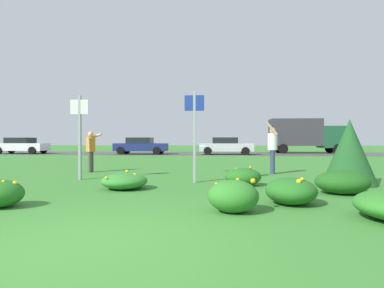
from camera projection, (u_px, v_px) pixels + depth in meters
ground_plane at (189, 164)px, 16.36m from camera, size 120.00×120.00×0.00m
highway_strip at (202, 154)px, 29.12m from camera, size 120.00×7.68×0.01m
highway_center_stripe at (202, 154)px, 29.12m from camera, size 120.00×0.16×0.00m
daylily_clump_front_center at (124, 181)px, 7.90m from camera, size 1.14×1.11×0.43m
daylily_clump_front_right at (243, 177)px, 8.50m from camera, size 0.96×0.78×0.53m
daylily_clump_mid_right at (291, 191)px, 6.02m from camera, size 0.95×1.02×0.53m
daylily_clump_mid_center at (342, 182)px, 7.19m from camera, size 1.19×1.00×0.53m
daylily_clump_mid_left at (233, 196)px, 5.34m from camera, size 0.85×0.75×0.57m
sign_post_near_path at (80, 129)px, 9.78m from camera, size 0.56×0.10×2.57m
sign_post_by_roadside at (194, 127)px, 9.13m from camera, size 0.56×0.10×2.61m
evergreen_shrub_side at (349, 152)px, 8.68m from camera, size 1.41×1.41×1.78m
person_thrower_orange_shirt at (91, 148)px, 12.11m from camera, size 0.53×0.49×1.53m
person_catcher_white_shirt at (272, 146)px, 11.50m from camera, size 0.46×0.49×1.89m
frisbee_pale_blue at (203, 146)px, 11.81m from camera, size 0.24×0.23×0.12m
car_white_leftmost at (21, 146)px, 28.76m from camera, size 4.50×2.00×1.45m
car_navy_center_left at (141, 146)px, 27.84m from camera, size 4.50×2.00×1.45m
car_silver_center_right at (226, 146)px, 27.21m from camera, size 4.50×2.00×1.45m
box_truck_dark_green at (305, 134)px, 30.02m from camera, size 6.70×2.46×3.20m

